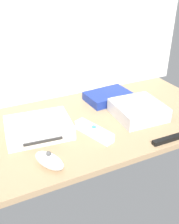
{
  "coord_description": "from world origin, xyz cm",
  "views": [
    {
      "loc": [
        -33.65,
        -70.99,
        47.79
      ],
      "look_at": [
        0.0,
        0.0,
        4.0
      ],
      "focal_mm": 41.12,
      "sensor_mm": 36.0,
      "label": 1
    }
  ],
  "objects": [
    {
      "name": "remote_nunchuk",
      "position": [
        -20.16,
        -16.76,
        2.04
      ],
      "size": [
        8.59,
        10.89,
        5.1
      ],
      "rotation": [
        0.0,
        0.0,
        0.49
      ],
      "color": "white",
      "rests_on": "ground_plane"
    },
    {
      "name": "ground_plane",
      "position": [
        0.0,
        0.0,
        -1.0
      ],
      "size": [
        100.0,
        48.0,
        2.0
      ],
      "primitive_type": "cube",
      "color": "#9E7F5B",
      "rests_on": "ground"
    },
    {
      "name": "remote_wand",
      "position": [
        -2.34,
        -8.26,
        1.51
      ],
      "size": [
        8.35,
        15.15,
        3.4
      ],
      "rotation": [
        0.0,
        0.0,
        0.34
      ],
      "color": "white",
      "rests_on": "ground_plane"
    },
    {
      "name": "game_console",
      "position": [
        -18.34,
        0.59,
        2.2
      ],
      "size": [
        22.47,
        18.04,
        4.4
      ],
      "rotation": [
        0.0,
        0.0,
        -0.1
      ],
      "color": "white",
      "rests_on": "ground_plane"
    },
    {
      "name": "back_wall",
      "position": [
        0.0,
        24.6,
        32.0
      ],
      "size": [
        110.0,
        1.2,
        64.0
      ],
      "primitive_type": "cube",
      "color": "silver",
      "rests_on": "ground"
    },
    {
      "name": "mini_computer",
      "position": [
        17.93,
        -3.97,
        2.64
      ],
      "size": [
        17.79,
        17.79,
        5.3
      ],
      "rotation": [
        0.0,
        0.0,
        -0.05
      ],
      "color": "silver",
      "rests_on": "ground_plane"
    },
    {
      "name": "remote_classic_pad",
      "position": [
        -18.3,
        -0.29,
        5.41
      ],
      "size": [
        15.89,
        11.19,
        2.4
      ],
      "rotation": [
        0.0,
        0.0,
        -0.24
      ],
      "color": "white",
      "rests_on": "game_console"
    },
    {
      "name": "network_router",
      "position": [
        14.47,
        12.42,
        1.7
      ],
      "size": [
        18.85,
        13.34,
        3.4
      ],
      "rotation": [
        0.0,
        0.0,
        0.07
      ],
      "color": "navy",
      "rests_on": "ground_plane"
    }
  ]
}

